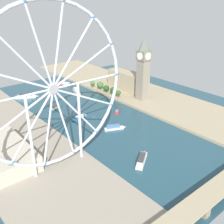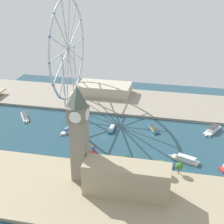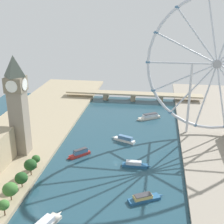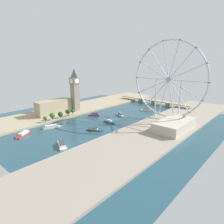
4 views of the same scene
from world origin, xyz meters
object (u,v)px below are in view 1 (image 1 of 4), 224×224
at_px(tour_boat_0, 77,91).
at_px(clock_tower, 143,68).
at_px(parliament_block, 128,81).
at_px(tour_boat_7, 80,118).
at_px(tour_boat_4, 117,109).
at_px(tour_boat_1, 25,96).
at_px(tour_boat_6, 55,108).
at_px(riverside_hall, 4,153).
at_px(tour_boat_2, 114,127).
at_px(tour_boat_5, 64,84).
at_px(tour_boat_3, 142,159).
at_px(ferris_wheel, 53,90).

bearing_deg(tour_boat_0, clock_tower, 50.99).
relative_size(parliament_block, tour_boat_7, 2.92).
bearing_deg(parliament_block, tour_boat_4, 37.46).
xyz_separation_m(tour_boat_0, tour_boat_7, (48.91, 83.07, -0.39)).
distance_m(tour_boat_1, tour_boat_6, 67.36).
relative_size(riverside_hall, tour_boat_1, 2.28).
height_order(clock_tower, tour_boat_1, clock_tower).
xyz_separation_m(riverside_hall, tour_boat_2, (-117.10, 13.27, -7.75)).
bearing_deg(tour_boat_1, tour_boat_5, 39.95).
distance_m(parliament_block, tour_boat_6, 123.77).
height_order(parliament_block, tour_boat_6, parliament_block).
xyz_separation_m(parliament_block, riverside_hall, (215.82, 70.86, -6.42)).
xyz_separation_m(tour_boat_1, tour_boat_5, (-73.30, -15.53, -0.31)).
bearing_deg(tour_boat_6, tour_boat_3, 62.48).
relative_size(tour_boat_2, tour_boat_7, 1.04).
relative_size(tour_boat_3, tour_boat_5, 0.92).
relative_size(clock_tower, tour_boat_1, 2.63).
height_order(riverside_hall, tour_boat_1, riverside_hall).
xyz_separation_m(clock_tower, tour_boat_0, (51.26, -89.34, -45.28)).
height_order(riverside_hall, tour_boat_3, riverside_hall).
bearing_deg(clock_tower, ferris_wheel, 21.46).
distance_m(ferris_wheel, tour_boat_7, 122.96).
bearing_deg(tour_boat_2, tour_boat_4, 69.04).
distance_m(riverside_hall, tour_boat_3, 123.13).
height_order(parliament_block, tour_boat_4, parliament_block).
bearing_deg(ferris_wheel, tour_boat_6, -116.72).
bearing_deg(ferris_wheel, tour_boat_5, -121.31).
bearing_deg(ferris_wheel, tour_boat_4, -152.71).
relative_size(tour_boat_1, tour_boat_7, 1.35).
relative_size(ferris_wheel, tour_boat_4, 7.10).
bearing_deg(parliament_block, tour_boat_0, -35.85).
xyz_separation_m(tour_boat_2, tour_boat_4, (-35.68, -35.83, 0.23)).
xyz_separation_m(tour_boat_1, tour_boat_4, (-70.61, 123.27, 0.24)).
bearing_deg(tour_boat_0, tour_boat_4, 21.70).
bearing_deg(parliament_block, tour_boat_3, 50.93).
relative_size(tour_boat_0, tour_boat_2, 1.24).
height_order(riverside_hall, tour_boat_6, riverside_hall).
height_order(parliament_block, ferris_wheel, ferris_wheel).
bearing_deg(riverside_hall, tour_boat_6, -139.58).
relative_size(tour_boat_6, tour_boat_7, 1.05).
relative_size(clock_tower, parliament_block, 1.22).
distance_m(ferris_wheel, tour_boat_6, 150.13).
distance_m(parliament_block, tour_boat_2, 130.48).
distance_m(clock_tower, tour_boat_5, 149.01).
distance_m(riverside_hall, tour_boat_7, 108.74).
relative_size(tour_boat_0, tour_boat_6, 1.22).
distance_m(riverside_hall, tour_boat_0, 191.91).
bearing_deg(tour_boat_3, tour_boat_4, 26.24).
distance_m(tour_boat_1, tour_boat_5, 74.93).
height_order(clock_tower, parliament_block, clock_tower).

